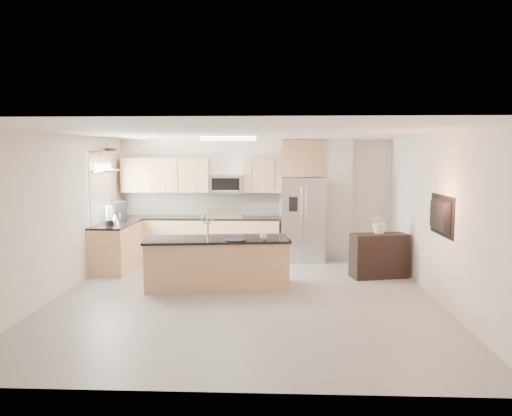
{
  "coord_description": "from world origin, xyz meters",
  "views": [
    {
      "loc": [
        0.51,
        -7.77,
        2.25
      ],
      "look_at": [
        0.12,
        1.3,
        1.29
      ],
      "focal_mm": 35.0,
      "sensor_mm": 36.0,
      "label": 1
    }
  ],
  "objects_px": {
    "blender": "(109,217)",
    "coffee_maker": "(121,212)",
    "microwave": "(226,184)",
    "credenza": "(379,256)",
    "range": "(226,237)",
    "island": "(217,262)",
    "television": "(436,215)",
    "kettle": "(115,219)",
    "cup": "(264,237)",
    "refrigerator": "(303,219)",
    "bowl": "(111,149)",
    "platter": "(235,240)",
    "flower_vase": "(380,216)"
  },
  "relations": [
    {
      "from": "credenza",
      "to": "bowl",
      "type": "height_order",
      "value": "bowl"
    },
    {
      "from": "credenza",
      "to": "cup",
      "type": "distance_m",
      "value": 2.36
    },
    {
      "from": "blender",
      "to": "microwave",
      "type": "bearing_deg",
      "value": 37.06
    },
    {
      "from": "island",
      "to": "television",
      "type": "bearing_deg",
      "value": -19.83
    },
    {
      "from": "platter",
      "to": "kettle",
      "type": "distance_m",
      "value": 2.77
    },
    {
      "from": "blender",
      "to": "bowl",
      "type": "distance_m",
      "value": 1.5
    },
    {
      "from": "blender",
      "to": "kettle",
      "type": "height_order",
      "value": "blender"
    },
    {
      "from": "microwave",
      "to": "bowl",
      "type": "height_order",
      "value": "bowl"
    },
    {
      "from": "island",
      "to": "cup",
      "type": "relative_size",
      "value": 20.57
    },
    {
      "from": "blender",
      "to": "kettle",
      "type": "relative_size",
      "value": 1.58
    },
    {
      "from": "platter",
      "to": "kettle",
      "type": "xyz_separation_m",
      "value": [
        -2.44,
        1.3,
        0.17
      ]
    },
    {
      "from": "microwave",
      "to": "island",
      "type": "relative_size",
      "value": 0.3
    },
    {
      "from": "microwave",
      "to": "blender",
      "type": "relative_size",
      "value": 2.01
    },
    {
      "from": "refrigerator",
      "to": "blender",
      "type": "xyz_separation_m",
      "value": [
        -3.73,
        -1.4,
        0.19
      ]
    },
    {
      "from": "blender",
      "to": "coffee_maker",
      "type": "relative_size",
      "value": 0.97
    },
    {
      "from": "refrigerator",
      "to": "kettle",
      "type": "bearing_deg",
      "value": -161.96
    },
    {
      "from": "kettle",
      "to": "flower_vase",
      "type": "bearing_deg",
      "value": -2.53
    },
    {
      "from": "credenza",
      "to": "television",
      "type": "xyz_separation_m",
      "value": [
        0.51,
        -1.59,
        0.94
      ]
    },
    {
      "from": "bowl",
      "to": "television",
      "type": "relative_size",
      "value": 0.33
    },
    {
      "from": "cup",
      "to": "coffee_maker",
      "type": "bearing_deg",
      "value": 148.92
    },
    {
      "from": "island",
      "to": "cup",
      "type": "bearing_deg",
      "value": -16.39
    },
    {
      "from": "range",
      "to": "microwave",
      "type": "bearing_deg",
      "value": 90.0
    },
    {
      "from": "refrigerator",
      "to": "flower_vase",
      "type": "distance_m",
      "value": 1.98
    },
    {
      "from": "credenza",
      "to": "bowl",
      "type": "distance_m",
      "value": 5.67
    },
    {
      "from": "kettle",
      "to": "television",
      "type": "xyz_separation_m",
      "value": [
        5.54,
        -1.87,
        0.32
      ]
    },
    {
      "from": "refrigerator",
      "to": "credenza",
      "type": "distance_m",
      "value": 2.06
    },
    {
      "from": "range",
      "to": "coffee_maker",
      "type": "xyz_separation_m",
      "value": [
        -2.09,
        -0.67,
        0.63
      ]
    },
    {
      "from": "cup",
      "to": "kettle",
      "type": "bearing_deg",
      "value": 157.21
    },
    {
      "from": "island",
      "to": "coffee_maker",
      "type": "distance_m",
      "value": 2.82
    },
    {
      "from": "island",
      "to": "blender",
      "type": "relative_size",
      "value": 6.69
    },
    {
      "from": "blender",
      "to": "flower_vase",
      "type": "relative_size",
      "value": 0.59
    },
    {
      "from": "cup",
      "to": "blender",
      "type": "xyz_separation_m",
      "value": [
        -2.96,
        1.03,
        0.19
      ]
    },
    {
      "from": "blender",
      "to": "kettle",
      "type": "bearing_deg",
      "value": 75.72
    },
    {
      "from": "microwave",
      "to": "cup",
      "type": "bearing_deg",
      "value": -71.18
    },
    {
      "from": "refrigerator",
      "to": "flower_vase",
      "type": "relative_size",
      "value": 2.78
    },
    {
      "from": "platter",
      "to": "television",
      "type": "xyz_separation_m",
      "value": [
        3.09,
        -0.57,
        0.49
      ]
    },
    {
      "from": "kettle",
      "to": "coffee_maker",
      "type": "distance_m",
      "value": 0.58
    },
    {
      "from": "microwave",
      "to": "coffee_maker",
      "type": "height_order",
      "value": "microwave"
    },
    {
      "from": "refrigerator",
      "to": "television",
      "type": "distance_m",
      "value": 3.62
    },
    {
      "from": "coffee_maker",
      "to": "bowl",
      "type": "bearing_deg",
      "value": -170.39
    },
    {
      "from": "refrigerator",
      "to": "bowl",
      "type": "relative_size",
      "value": 5.08
    },
    {
      "from": "range",
      "to": "microwave",
      "type": "distance_m",
      "value": 1.16
    },
    {
      "from": "platter",
      "to": "kettle",
      "type": "bearing_deg",
      "value": 151.97
    },
    {
      "from": "platter",
      "to": "bowl",
      "type": "height_order",
      "value": "bowl"
    },
    {
      "from": "island",
      "to": "platter",
      "type": "xyz_separation_m",
      "value": [
        0.33,
        -0.21,
        0.43
      ]
    },
    {
      "from": "microwave",
      "to": "credenza",
      "type": "bearing_deg",
      "value": -28.95
    },
    {
      "from": "range",
      "to": "blender",
      "type": "bearing_deg",
      "value": -145.18
    },
    {
      "from": "blender",
      "to": "coffee_maker",
      "type": "bearing_deg",
      "value": 91.49
    },
    {
      "from": "kettle",
      "to": "credenza",
      "type": "bearing_deg",
      "value": -3.26
    },
    {
      "from": "credenza",
      "to": "cup",
      "type": "height_order",
      "value": "cup"
    }
  ]
}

